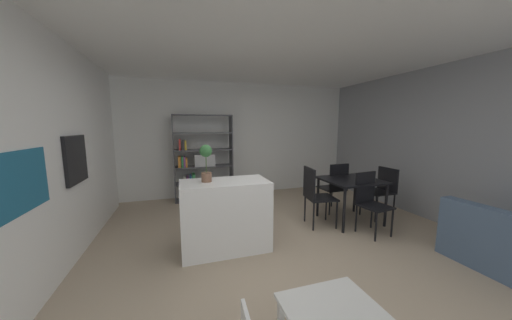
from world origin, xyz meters
name	(u,v)px	position (x,y,z in m)	size (l,w,h in m)	color
ground_plane	(275,253)	(0.00, 0.00, 0.00)	(8.49, 8.49, 0.00)	tan
ceiling_slab	(278,35)	(0.00, 0.00, 2.69)	(6.18, 6.04, 0.06)	white
back_partition	(229,139)	(0.00, 2.99, 1.33)	(6.18, 0.06, 2.66)	silver
right_partition_gray	(453,146)	(3.06, 0.00, 1.33)	(0.06, 6.04, 2.66)	gray
cabinet_niche_splashback	(16,184)	(-2.39, -0.40, 1.19)	(0.01, 0.92, 0.52)	#1E6084
built_in_oven	(76,159)	(-2.38, 0.75, 1.24)	(0.06, 0.59, 0.59)	black
kitchen_island	(225,215)	(-0.60, 0.32, 0.47)	(1.14, 0.60, 0.93)	white
potted_plant_on_island	(206,160)	(-0.82, 0.36, 1.21)	(0.16, 0.16, 0.48)	brown
open_bookshelf	(201,159)	(-0.71, 2.68, 0.92)	(1.27, 0.36, 1.89)	#4C4C51
child_table	(332,320)	(-0.25, -1.57, 0.41)	(0.61, 0.49, 0.50)	silver
dining_table	(351,184)	(1.64, 0.62, 0.66)	(0.93, 0.86, 0.74)	black
dining_chair_near	(370,198)	(1.62, 0.16, 0.55)	(0.45, 0.47, 0.94)	black
dining_chair_island_side	(315,192)	(0.95, 0.63, 0.58)	(0.51, 0.50, 0.98)	black
dining_chair_far	(335,184)	(1.64, 1.06, 0.55)	(0.43, 0.47, 0.96)	black
dining_chair_window_side	(382,188)	(2.32, 0.62, 0.55)	(0.45, 0.43, 0.90)	black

